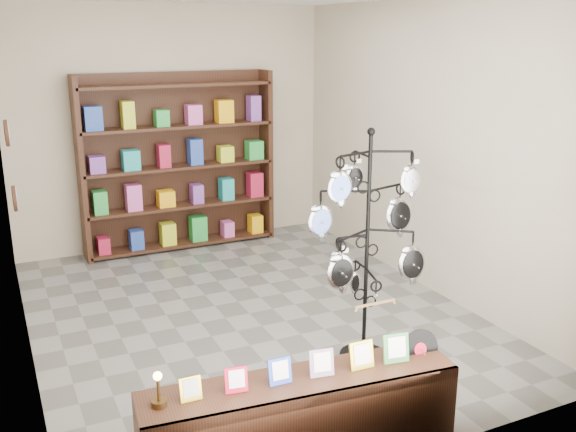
# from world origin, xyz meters

# --- Properties ---
(ground) EXTENTS (5.00, 5.00, 0.00)m
(ground) POSITION_xyz_m (0.00, 0.00, 0.00)
(ground) COLOR slate
(ground) RESTS_ON ground
(room_envelope) EXTENTS (5.00, 5.00, 5.00)m
(room_envelope) POSITION_xyz_m (0.00, 0.00, 1.85)
(room_envelope) COLOR #BFB399
(room_envelope) RESTS_ON ground
(display_tree) EXTENTS (1.00, 0.89, 1.96)m
(display_tree) POSITION_xyz_m (0.55, -1.23, 1.13)
(display_tree) COLOR black
(display_tree) RESTS_ON ground
(front_shelf) EXTENTS (2.13, 0.64, 0.74)m
(front_shelf) POSITION_xyz_m (-0.49, -2.12, 0.26)
(front_shelf) COLOR black
(front_shelf) RESTS_ON ground
(back_shelving) EXTENTS (2.42, 0.36, 2.20)m
(back_shelving) POSITION_xyz_m (0.00, 2.30, 1.03)
(back_shelving) COLOR black
(back_shelving) RESTS_ON ground
(wall_clocks) EXTENTS (0.03, 0.24, 0.84)m
(wall_clocks) POSITION_xyz_m (-1.97, 0.80, 1.50)
(wall_clocks) COLOR black
(wall_clocks) RESTS_ON ground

